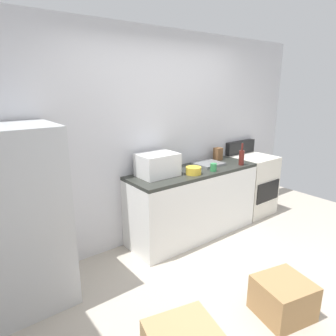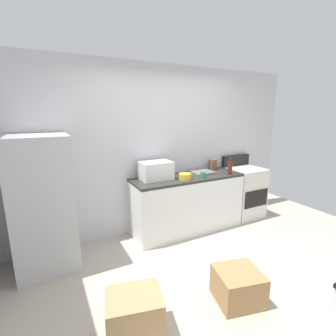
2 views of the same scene
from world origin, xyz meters
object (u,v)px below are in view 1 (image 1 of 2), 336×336
(stove_oven, at_px, (251,183))
(microwave, at_px, (157,165))
(refrigerator, at_px, (23,219))
(knife_block, at_px, (218,154))
(mixing_bowl, at_px, (193,171))
(coffee_mug, at_px, (213,167))
(wine_bottle, at_px, (242,157))
(cardboard_box_large, at_px, (283,298))

(stove_oven, xyz_separation_m, microwave, (-1.74, 0.07, 0.57))
(microwave, bearing_deg, refrigerator, -175.41)
(knife_block, height_order, mixing_bowl, knife_block)
(microwave, distance_m, mixing_bowl, 0.45)
(stove_oven, bearing_deg, knife_block, 164.18)
(stove_oven, distance_m, coffee_mug, 1.19)
(wine_bottle, xyz_separation_m, cardboard_box_large, (-1.04, -1.37, -0.85))
(microwave, height_order, knife_block, microwave)
(microwave, xyz_separation_m, cardboard_box_large, (0.14, -1.65, -0.87))
(knife_block, bearing_deg, refrigerator, -175.20)
(refrigerator, xyz_separation_m, mixing_bowl, (1.91, -0.09, 0.13))
(stove_oven, height_order, wine_bottle, wine_bottle)
(wine_bottle, xyz_separation_m, knife_block, (-0.04, 0.39, -0.02))
(coffee_mug, bearing_deg, knife_block, 38.13)
(stove_oven, distance_m, knife_block, 0.81)
(mixing_bowl, xyz_separation_m, cardboard_box_large, (-0.24, -1.44, -0.78))
(wine_bottle, distance_m, knife_block, 0.39)
(refrigerator, height_order, microwave, refrigerator)
(refrigerator, relative_size, coffee_mug, 16.35)
(wine_bottle, bearing_deg, stove_oven, 21.66)
(stove_oven, relative_size, knife_block, 6.11)
(refrigerator, bearing_deg, coffee_mug, -3.84)
(knife_block, relative_size, mixing_bowl, 0.95)
(coffee_mug, distance_m, knife_block, 0.60)
(microwave, xyz_separation_m, mixing_bowl, (0.38, -0.21, -0.09))
(refrigerator, bearing_deg, cardboard_box_large, -42.45)
(stove_oven, xyz_separation_m, knife_block, (-0.60, 0.17, 0.52))
(mixing_bowl, bearing_deg, knife_block, 22.56)
(microwave, xyz_separation_m, wine_bottle, (1.19, -0.29, -0.03))
(coffee_mug, distance_m, mixing_bowl, 0.29)
(wine_bottle, bearing_deg, coffee_mug, 178.08)
(knife_block, height_order, cardboard_box_large, knife_block)
(microwave, relative_size, mixing_bowl, 2.42)
(refrigerator, xyz_separation_m, stove_oven, (3.27, 0.06, -0.35))
(coffee_mug, bearing_deg, refrigerator, 176.16)
(knife_block, relative_size, cardboard_box_large, 0.41)
(knife_block, bearing_deg, mixing_bowl, -157.44)
(wine_bottle, height_order, mixing_bowl, wine_bottle)
(microwave, relative_size, wine_bottle, 1.53)
(cardboard_box_large, bearing_deg, microwave, 94.98)
(refrigerator, distance_m, coffee_mug, 2.21)
(wine_bottle, relative_size, cardboard_box_large, 0.69)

